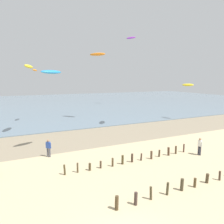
% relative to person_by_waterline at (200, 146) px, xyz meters
% --- Properties ---
extents(wet_sand_strip, '(120.00, 8.67, 0.01)m').
position_rel_person_by_waterline_xyz_m(wet_sand_strip, '(-12.04, 10.51, -0.91)').
color(wet_sand_strip, gray).
rests_on(wet_sand_strip, ground).
extents(sea, '(160.00, 70.00, 0.10)m').
position_rel_person_by_waterline_xyz_m(sea, '(-12.04, 49.85, -0.87)').
color(sea, slate).
rests_on(sea, ground).
extents(groyne_near, '(12.33, 0.34, 0.85)m').
position_rel_person_by_waterline_xyz_m(groyne_near, '(-5.57, -4.33, -0.54)').
color(groyne_near, '#473822').
rests_on(groyne_near, ground).
extents(groyne_mid, '(12.28, 0.36, 0.85)m').
position_rel_person_by_waterline_xyz_m(groyne_mid, '(-6.46, 1.20, -0.54)').
color(groyne_mid, '#453A22').
rests_on(groyne_mid, ground).
extents(person_by_waterline, '(0.25, 0.57, 1.71)m').
position_rel_person_by_waterline_xyz_m(person_by_waterline, '(0.00, 0.00, 0.00)').
color(person_by_waterline, '#383842').
rests_on(person_by_waterline, ground).
extents(person_right_flank, '(0.45, 0.41, 1.71)m').
position_rel_person_by_waterline_xyz_m(person_right_flank, '(-13.47, 5.68, 0.00)').
color(person_right_flank, '#4C4C56').
rests_on(person_right_flank, ground).
extents(kite_aloft_0, '(1.73, 2.86, 0.70)m').
position_rel_person_by_waterline_xyz_m(kite_aloft_0, '(-14.23, 15.01, 8.02)').
color(kite_aloft_0, yellow).
extents(kite_aloft_3, '(2.31, 2.90, 0.78)m').
position_rel_person_by_waterline_xyz_m(kite_aloft_3, '(12.96, 36.22, 17.29)').
color(kite_aloft_3, purple).
extents(kite_aloft_5, '(1.20, 2.03, 0.47)m').
position_rel_person_by_waterline_xyz_m(kite_aloft_5, '(-12.89, 22.63, 7.87)').
color(kite_aloft_5, orange).
extents(kite_aloft_6, '(2.74, 3.00, 0.61)m').
position_rel_person_by_waterline_xyz_m(kite_aloft_6, '(-2.65, 20.62, 10.66)').
color(kite_aloft_6, orange).
extents(kite_aloft_7, '(2.38, 1.61, 0.49)m').
position_rel_person_by_waterline_xyz_m(kite_aloft_7, '(-12.64, 7.34, 7.14)').
color(kite_aloft_7, '#2384D1').
extents(kite_aloft_8, '(1.16, 2.50, 0.66)m').
position_rel_person_by_waterline_xyz_m(kite_aloft_8, '(11.74, 13.81, 5.40)').
color(kite_aloft_8, yellow).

